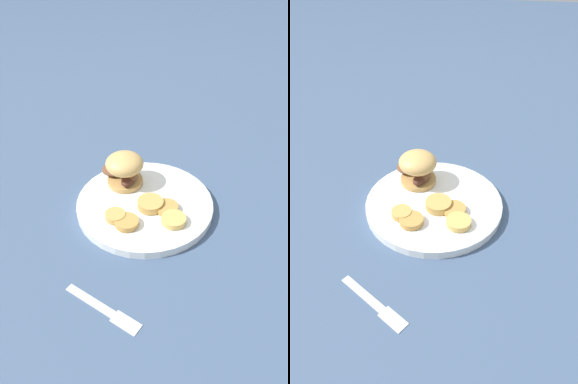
# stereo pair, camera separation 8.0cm
# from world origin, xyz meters

# --- Properties ---
(ground_plane) EXTENTS (4.00, 4.00, 0.00)m
(ground_plane) POSITION_xyz_m (0.00, 0.00, 0.00)
(ground_plane) COLOR #3D5170
(dinner_plate) EXTENTS (0.30, 0.30, 0.02)m
(dinner_plate) POSITION_xyz_m (0.00, 0.00, 0.01)
(dinner_plate) COLOR white
(dinner_plate) RESTS_ON ground_plane
(sandwich) EXTENTS (0.10, 0.11, 0.08)m
(sandwich) POSITION_xyz_m (0.07, 0.05, 0.06)
(sandwich) COLOR tan
(sandwich) RESTS_ON dinner_plate
(potato_round_0) EXTENTS (0.06, 0.06, 0.02)m
(potato_round_0) POSITION_xyz_m (-0.02, -0.01, 0.03)
(potato_round_0) COLOR tan
(potato_round_0) RESTS_ON dinner_plate
(potato_round_1) EXTENTS (0.05, 0.05, 0.01)m
(potato_round_1) POSITION_xyz_m (-0.03, -0.05, 0.03)
(potato_round_1) COLOR #BC8942
(potato_round_1) RESTS_ON dinner_plate
(potato_round_2) EXTENTS (0.05, 0.05, 0.01)m
(potato_round_2) POSITION_xyz_m (-0.07, 0.04, 0.03)
(potato_round_2) COLOR #BC8942
(potato_round_2) RESTS_ON dinner_plate
(potato_round_3) EXTENTS (0.05, 0.05, 0.01)m
(potato_round_3) POSITION_xyz_m (-0.07, -0.06, 0.03)
(potato_round_3) COLOR tan
(potato_round_3) RESTS_ON dinner_plate
(potato_round_4) EXTENTS (0.04, 0.04, 0.01)m
(potato_round_4) POSITION_xyz_m (-0.05, 0.06, 0.03)
(potato_round_4) COLOR tan
(potato_round_4) RESTS_ON dinner_plate
(fork) EXTENTS (0.10, 0.14, 0.00)m
(fork) POSITION_xyz_m (-0.26, 0.07, 0.00)
(fork) COLOR silver
(fork) RESTS_ON ground_plane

